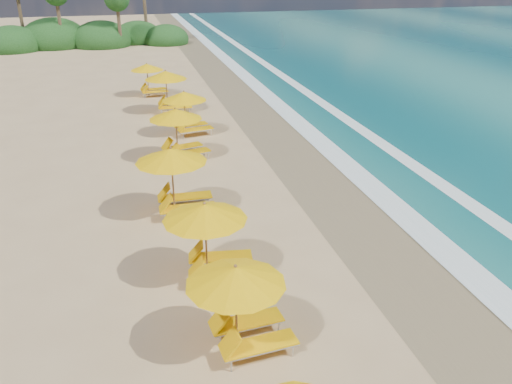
% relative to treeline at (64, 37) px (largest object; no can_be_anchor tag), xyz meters
% --- Properties ---
extents(ground, '(160.00, 160.00, 0.00)m').
position_rel_treeline_xyz_m(ground, '(9.94, -45.51, -1.00)').
color(ground, tan).
rests_on(ground, ground).
extents(wet_sand, '(4.00, 160.00, 0.01)m').
position_rel_treeline_xyz_m(wet_sand, '(13.94, -45.51, -0.99)').
color(wet_sand, olive).
rests_on(wet_sand, ground).
extents(surf_foam, '(4.00, 160.00, 0.01)m').
position_rel_treeline_xyz_m(surf_foam, '(16.64, -45.51, -0.97)').
color(surf_foam, white).
rests_on(surf_foam, ground).
extents(station_3, '(2.75, 2.59, 2.42)m').
position_rel_treeline_xyz_m(station_3, '(8.00, -51.97, 0.36)').
color(station_3, olive).
rests_on(station_3, ground).
extents(station_4, '(2.93, 2.77, 2.50)m').
position_rel_treeline_xyz_m(station_4, '(7.82, -48.68, 0.41)').
color(station_4, olive).
rests_on(station_4, ground).
extents(station_5, '(2.89, 2.68, 2.65)m').
position_rel_treeline_xyz_m(station_5, '(7.35, -44.06, 0.49)').
color(station_5, olive).
rests_on(station_5, ground).
extents(station_6, '(3.13, 3.03, 2.52)m').
position_rel_treeline_xyz_m(station_6, '(8.13, -38.11, 0.42)').
color(station_6, olive).
rests_on(station_6, ground).
extents(station_7, '(2.90, 2.77, 2.43)m').
position_rel_treeline_xyz_m(station_7, '(8.98, -34.43, 0.37)').
color(station_7, olive).
rests_on(station_7, ground).
extents(station_8, '(2.93, 2.74, 2.63)m').
position_rel_treeline_xyz_m(station_8, '(8.49, -29.58, 0.48)').
color(station_8, olive).
rests_on(station_8, ground).
extents(station_9, '(2.58, 2.42, 2.28)m').
position_rel_treeline_xyz_m(station_9, '(7.58, -24.97, 0.28)').
color(station_9, olive).
rests_on(station_9, ground).
extents(treeline, '(25.80, 8.80, 9.74)m').
position_rel_treeline_xyz_m(treeline, '(0.00, 0.00, 0.00)').
color(treeline, '#163D14').
rests_on(treeline, ground).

